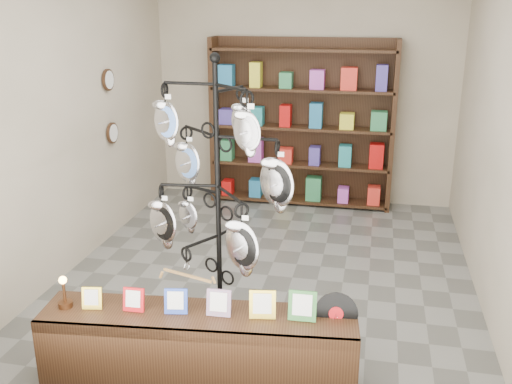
{
  "coord_description": "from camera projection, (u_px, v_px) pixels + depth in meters",
  "views": [
    {
      "loc": [
        0.97,
        -5.1,
        2.59
      ],
      "look_at": [
        0.09,
        -1.0,
        1.21
      ],
      "focal_mm": 40.0,
      "sensor_mm": 36.0,
      "label": 1
    }
  ],
  "objects": [
    {
      "name": "room_envelope",
      "position": [
        269.0,
        91.0,
        5.16
      ],
      "size": [
        5.0,
        5.0,
        5.0
      ],
      "color": "beige",
      "rests_on": "ground"
    },
    {
      "name": "back_shelving",
      "position": [
        301.0,
        129.0,
        7.55
      ],
      "size": [
        2.42,
        0.36,
        2.2
      ],
      "color": "black",
      "rests_on": "ground"
    },
    {
      "name": "front_shelf",
      "position": [
        199.0,
        347.0,
        4.05
      ],
      "size": [
        2.25,
        0.69,
        0.78
      ],
      "rotation": [
        0.0,
        0.0,
        0.11
      ],
      "color": "black",
      "rests_on": "ground"
    },
    {
      "name": "ground",
      "position": [
        268.0,
        275.0,
        5.74
      ],
      "size": [
        5.0,
        5.0,
        0.0
      ],
      "primitive_type": "plane",
      "color": "slate",
      "rests_on": "ground"
    },
    {
      "name": "display_tree",
      "position": [
        218.0,
        187.0,
        4.19
      ],
      "size": [
        1.24,
        1.24,
        2.28
      ],
      "rotation": [
        0.0,
        0.0,
        -0.39
      ],
      "color": "black",
      "rests_on": "ground"
    },
    {
      "name": "wall_clocks",
      "position": [
        110.0,
        107.0,
        6.4
      ],
      "size": [
        0.03,
        0.24,
        0.84
      ],
      "color": "black",
      "rests_on": "ground"
    }
  ]
}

